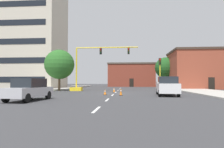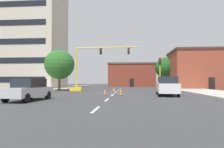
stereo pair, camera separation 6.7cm
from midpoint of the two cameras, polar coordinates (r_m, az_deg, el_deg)
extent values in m
plane|color=#38383A|center=(24.75, 0.65, -5.58)|extent=(160.00, 160.00, 0.00)
cube|color=#B2ADA3|center=(35.67, -19.01, -4.27)|extent=(6.00, 56.00, 0.14)
cube|color=#B2ADA3|center=(34.42, 23.08, -4.30)|extent=(6.00, 56.00, 0.14)
cube|color=silver|center=(10.89, -4.66, -10.10)|extent=(0.16, 2.40, 0.01)
cube|color=silver|center=(16.31, -1.48, -7.41)|extent=(0.16, 2.40, 0.01)
cube|color=silver|center=(21.77, 0.09, -6.06)|extent=(0.16, 2.40, 0.01)
cube|color=silver|center=(27.24, 1.02, -5.25)|extent=(0.16, 2.40, 0.01)
cube|color=silver|center=(32.72, 1.64, -4.70)|extent=(0.16, 2.40, 0.01)
cube|color=silver|center=(38.21, 2.08, -4.32)|extent=(0.16, 2.40, 0.01)
cube|color=silver|center=(43.70, 2.42, -4.03)|extent=(0.16, 2.40, 0.01)
cube|color=beige|center=(46.64, -21.95, 9.66)|extent=(12.53, 10.08, 21.72)
cube|color=black|center=(41.23, -25.27, -1.45)|extent=(10.28, 0.06, 1.10)
cube|color=black|center=(41.42, -25.20, 3.56)|extent=(10.28, 0.06, 1.10)
cube|color=black|center=(41.91, -25.12, 8.50)|extent=(10.28, 0.06, 1.10)
cube|color=black|center=(42.71, -25.05, 13.28)|extent=(10.28, 0.06, 1.10)
cube|color=black|center=(43.79, -24.97, 17.85)|extent=(10.28, 0.06, 1.10)
cube|color=brown|center=(57.19, 5.51, -0.51)|extent=(12.66, 9.01, 6.08)
cube|color=#4C4238|center=(57.37, 5.50, 2.73)|extent=(12.96, 9.31, 0.40)
cube|color=black|center=(52.64, 5.58, -2.49)|extent=(1.10, 0.06, 2.20)
cube|color=brown|center=(44.34, 24.27, 0.90)|extent=(12.02, 9.45, 7.32)
cube|color=#3D2D23|center=(44.69, 24.19, 5.85)|extent=(12.32, 9.75, 0.40)
cube|color=black|center=(39.84, 26.61, -2.43)|extent=(1.10, 0.06, 2.20)
cube|color=yellow|center=(31.68, -10.26, -4.27)|extent=(1.80, 1.20, 0.55)
cylinder|color=yellow|center=(31.73, -10.22, 1.83)|extent=(0.20, 0.20, 6.20)
cylinder|color=yellow|center=(31.21, -1.54, 7.60)|extent=(9.62, 0.16, 0.16)
cube|color=black|center=(31.24, -3.31, 6.52)|extent=(0.32, 0.36, 0.95)
sphere|color=red|center=(31.09, -3.36, 7.08)|extent=(0.20, 0.20, 0.20)
sphere|color=#38280A|center=(31.05, -3.36, 6.57)|extent=(0.20, 0.20, 0.20)
sphere|color=black|center=(31.01, -3.36, 6.05)|extent=(0.20, 0.20, 0.20)
cube|color=black|center=(30.94, 4.71, 6.61)|extent=(0.32, 0.36, 0.95)
sphere|color=red|center=(30.79, 4.71, 7.17)|extent=(0.20, 0.20, 0.20)
sphere|color=#38280A|center=(30.75, 4.71, 6.65)|extent=(0.20, 0.20, 0.20)
sphere|color=black|center=(30.71, 4.71, 6.14)|extent=(0.20, 0.20, 0.20)
cylinder|color=yellow|center=(29.06, 13.54, -0.26)|extent=(0.14, 0.14, 4.80)
cube|color=black|center=(29.18, 13.51, 3.52)|extent=(0.32, 0.36, 0.95)
sphere|color=red|center=(29.02, 13.56, 4.10)|extent=(0.20, 0.20, 0.20)
sphere|color=#38280A|center=(28.99, 13.57, 3.55)|extent=(0.20, 0.20, 0.20)
sphere|color=black|center=(28.97, 13.57, 2.99)|extent=(0.20, 0.20, 0.20)
cylinder|color=brown|center=(46.37, 15.10, -2.17)|extent=(0.36, 0.36, 2.72)
sphere|color=#1E511E|center=(46.46, 15.07, 1.72)|extent=(4.78, 4.78, 4.78)
cylinder|color=brown|center=(32.43, -14.94, -2.53)|extent=(0.36, 0.36, 2.42)
sphere|color=#286023|center=(32.54, -14.90, 2.69)|extent=(4.67, 4.67, 4.67)
cube|color=white|center=(21.96, 15.39, -3.83)|extent=(2.44, 5.55, 0.95)
cube|color=#1E2328|center=(21.05, 15.62, -1.66)|extent=(1.98, 1.95, 0.70)
cube|color=white|center=(23.13, 15.08, -2.36)|extent=(2.23, 2.96, 0.16)
cylinder|color=black|center=(20.28, 18.48, -5.30)|extent=(0.28, 0.70, 0.68)
cylinder|color=black|center=(20.08, 13.38, -5.38)|extent=(0.28, 0.70, 0.68)
cylinder|color=black|center=(23.91, 17.10, -4.80)|extent=(0.28, 0.70, 0.68)
cylinder|color=black|center=(23.74, 12.78, -4.86)|extent=(0.28, 0.70, 0.68)
cube|color=#B7B7BC|center=(16.89, -22.83, -4.73)|extent=(2.25, 4.65, 0.70)
cube|color=#1E2328|center=(16.96, -22.62, -2.36)|extent=(1.90, 2.44, 0.70)
cylinder|color=black|center=(18.65, -22.44, -5.55)|extent=(0.28, 0.70, 0.68)
cylinder|color=black|center=(17.82, -17.93, -5.77)|extent=(0.28, 0.70, 0.68)
cylinder|color=black|center=(16.15, -28.28, -6.03)|extent=(0.28, 0.70, 0.68)
cylinder|color=black|center=(15.19, -23.35, -6.37)|extent=(0.28, 0.70, 0.68)
cube|color=black|center=(27.15, 0.52, -5.22)|extent=(0.36, 0.36, 0.04)
cone|color=orange|center=(27.14, 0.52, -4.54)|extent=(0.28, 0.28, 0.60)
cylinder|color=white|center=(27.14, 0.52, -4.39)|extent=(0.19, 0.19, 0.08)
cube|color=black|center=(22.11, -2.09, -5.95)|extent=(0.36, 0.36, 0.04)
cone|color=orange|center=(22.09, -2.09, -5.14)|extent=(0.28, 0.28, 0.59)
cylinder|color=white|center=(22.09, -2.09, -4.96)|extent=(0.19, 0.19, 0.08)
cube|color=black|center=(21.17, 2.47, -6.13)|extent=(0.36, 0.36, 0.04)
cone|color=orange|center=(21.14, 2.47, -5.06)|extent=(0.28, 0.28, 0.75)
cylinder|color=white|center=(21.14, 2.47, -4.82)|extent=(0.19, 0.19, 0.08)
camera|label=1|loc=(0.03, -90.06, 0.00)|focal=31.88mm
camera|label=2|loc=(0.03, 89.94, 0.00)|focal=31.88mm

